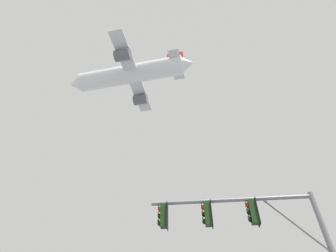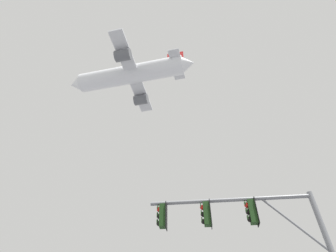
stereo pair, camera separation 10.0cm
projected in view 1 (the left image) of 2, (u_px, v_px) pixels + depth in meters
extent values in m
cylinder|color=slate|center=(230.00, 200.00, 10.59)|extent=(6.18, 1.18, 0.15)
cylinder|color=slate|center=(295.00, 224.00, 9.73)|extent=(1.92, 0.40, 2.12)
cube|color=#193814|center=(164.00, 216.00, 10.46)|extent=(0.31, 0.36, 0.90)
cylinder|color=#193814|center=(164.00, 204.00, 10.79)|extent=(0.05, 0.05, 0.12)
cube|color=black|center=(167.00, 216.00, 10.45)|extent=(0.10, 0.46, 1.04)
sphere|color=red|center=(160.00, 210.00, 10.65)|extent=(0.20, 0.20, 0.20)
cylinder|color=#193814|center=(159.00, 208.00, 10.69)|extent=(0.07, 0.21, 0.21)
sphere|color=black|center=(160.00, 216.00, 10.46)|extent=(0.20, 0.20, 0.20)
cylinder|color=#193814|center=(159.00, 215.00, 10.51)|extent=(0.07, 0.21, 0.21)
sphere|color=black|center=(160.00, 224.00, 10.28)|extent=(0.20, 0.20, 0.20)
cylinder|color=#193814|center=(158.00, 222.00, 10.32)|extent=(0.07, 0.21, 0.21)
cube|color=#193814|center=(208.00, 214.00, 10.32)|extent=(0.31, 0.36, 0.90)
cylinder|color=#193814|center=(207.00, 202.00, 10.65)|extent=(0.05, 0.05, 0.12)
cube|color=black|center=(212.00, 214.00, 10.31)|extent=(0.10, 0.46, 1.04)
sphere|color=red|center=(204.00, 208.00, 10.51)|extent=(0.20, 0.20, 0.20)
cylinder|color=#193814|center=(202.00, 206.00, 10.55)|extent=(0.07, 0.21, 0.21)
sphere|color=black|center=(204.00, 214.00, 10.32)|extent=(0.20, 0.20, 0.20)
cylinder|color=#193814|center=(202.00, 213.00, 10.37)|extent=(0.07, 0.21, 0.21)
sphere|color=black|center=(205.00, 222.00, 10.14)|extent=(0.20, 0.20, 0.20)
cylinder|color=#193814|center=(203.00, 220.00, 10.18)|extent=(0.07, 0.21, 0.21)
cube|color=#193814|center=(253.00, 212.00, 10.18)|extent=(0.31, 0.36, 0.90)
cylinder|color=#193814|center=(250.00, 200.00, 10.51)|extent=(0.05, 0.05, 0.12)
cube|color=black|center=(257.00, 212.00, 10.17)|extent=(0.10, 0.46, 1.04)
sphere|color=red|center=(248.00, 206.00, 10.37)|extent=(0.20, 0.20, 0.20)
cylinder|color=#193814|center=(246.00, 204.00, 10.41)|extent=(0.07, 0.21, 0.21)
sphere|color=black|center=(249.00, 212.00, 10.18)|extent=(0.20, 0.20, 0.20)
cylinder|color=#193814|center=(247.00, 211.00, 10.23)|extent=(0.07, 0.21, 0.21)
sphere|color=black|center=(251.00, 220.00, 10.00)|extent=(0.20, 0.20, 0.20)
cylinder|color=#193814|center=(249.00, 218.00, 10.04)|extent=(0.07, 0.21, 0.21)
cylinder|color=white|center=(130.00, 74.00, 42.98)|extent=(17.22, 7.48, 3.03)
cone|color=white|center=(76.00, 84.00, 44.49)|extent=(2.78, 3.33, 2.88)
cone|color=white|center=(188.00, 64.00, 41.49)|extent=(2.51, 2.99, 2.57)
cube|color=silver|center=(133.00, 75.00, 42.61)|extent=(6.31, 16.05, 0.34)
cylinder|color=#595B60|center=(123.00, 55.00, 38.70)|extent=(2.64, 2.25, 1.70)
cylinder|color=#595B60|center=(141.00, 100.00, 45.32)|extent=(2.64, 2.25, 1.70)
cube|color=#B21E1E|center=(175.00, 60.00, 42.93)|extent=(2.61, 0.93, 3.59)
cube|color=silver|center=(176.00, 65.00, 41.97)|extent=(3.16, 5.92, 0.19)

